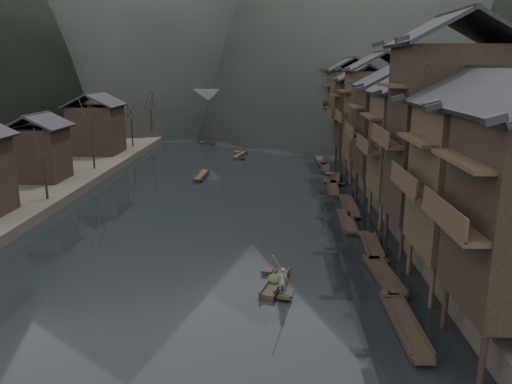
{
  "coord_description": "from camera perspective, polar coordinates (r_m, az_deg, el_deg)",
  "views": [
    {
      "loc": [
        5.34,
        -29.41,
        13.2
      ],
      "look_at": [
        3.73,
        13.13,
        2.5
      ],
      "focal_mm": 35.0,
      "sensor_mm": 36.0,
      "label": 1
    }
  ],
  "objects": [
    {
      "name": "hero_sampan",
      "position": [
        31.35,
        2.24,
        -10.39
      ],
      "size": [
        1.98,
        4.51,
        0.43
      ],
      "color": "black",
      "rests_on": "water"
    },
    {
      "name": "boatman",
      "position": [
        29.55,
        3.08,
        -9.73
      ],
      "size": [
        0.68,
        0.52,
        1.67
      ],
      "primitive_type": "imported",
      "rotation": [
        0.0,
        0.0,
        2.93
      ],
      "color": "#5A5A5C",
      "rests_on": "hero_sampan"
    },
    {
      "name": "right_bank",
      "position": [
        76.47,
        25.0,
        3.53
      ],
      "size": [
        40.0,
        200.0,
        1.8
      ],
      "primitive_type": "cube",
      "color": "#2D2823",
      "rests_on": "ground"
    },
    {
      "name": "midriver_boats",
      "position": [
        76.38,
        -4.48,
        4.27
      ],
      "size": [
        9.37,
        35.53,
        0.45
      ],
      "color": "black",
      "rests_on": "water"
    },
    {
      "name": "moored_sampans",
      "position": [
        49.3,
        10.1,
        -1.4
      ],
      "size": [
        2.64,
        53.79,
        0.47
      ],
      "color": "black",
      "rests_on": "water"
    },
    {
      "name": "cargo_heap",
      "position": [
        31.32,
        2.15,
        -9.37
      ],
      "size": [
        0.98,
        1.29,
        0.59
      ],
      "primitive_type": "ellipsoid",
      "color": "black",
      "rests_on": "hero_sampan"
    },
    {
      "name": "left_houses",
      "position": [
        56.37,
        -25.25,
        5.08
      ],
      "size": [
        8.1,
        53.2,
        8.73
      ],
      "color": "black",
      "rests_on": "left_bank"
    },
    {
      "name": "bare_trees",
      "position": [
        58.69,
        -20.37,
        6.65
      ],
      "size": [
        3.94,
        73.82,
        7.88
      ],
      "color": "black",
      "rests_on": "left_bank"
    },
    {
      "name": "water",
      "position": [
        32.67,
        -7.55,
        -9.85
      ],
      "size": [
        300.0,
        300.0,
        0.0
      ],
      "primitive_type": "plane",
      "color": "black",
      "rests_on": "ground"
    },
    {
      "name": "stone_bridge",
      "position": [
        101.87,
        -0.86,
        9.55
      ],
      "size": [
        40.0,
        6.0,
        9.0
      ],
      "color": "#4C4C4F",
      "rests_on": "ground"
    },
    {
      "name": "bamboo_pole",
      "position": [
        28.58,
        3.55,
        -4.83
      ],
      "size": [
        1.64,
        2.59,
        3.66
      ],
      "primitive_type": "cylinder",
      "rotation": [
        0.69,
        0.0,
        -0.55
      ],
      "color": "#8C7A51",
      "rests_on": "boatman"
    },
    {
      "name": "stilt_houses",
      "position": [
        50.36,
        16.07,
        8.79
      ],
      "size": [
        9.0,
        67.6,
        17.02
      ],
      "color": "black",
      "rests_on": "ground"
    }
  ]
}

